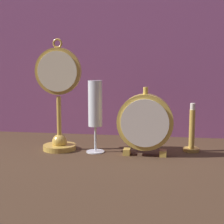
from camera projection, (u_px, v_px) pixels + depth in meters
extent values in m
plane|color=#422D1E|center=(108.00, 158.00, 1.08)|extent=(4.00, 4.00, 0.00)
cube|color=#8E4C7F|center=(122.00, 42.00, 1.34)|extent=(1.23, 0.01, 0.68)
cylinder|color=gold|center=(60.00, 147.00, 1.17)|extent=(0.10, 0.10, 0.02)
sphere|color=gold|center=(60.00, 142.00, 1.17)|extent=(0.05, 0.05, 0.05)
cylinder|color=gold|center=(59.00, 121.00, 1.16)|extent=(0.01, 0.01, 0.15)
cylinder|color=gold|center=(58.00, 71.00, 1.14)|extent=(0.14, 0.02, 0.14)
cylinder|color=beige|center=(57.00, 71.00, 1.13)|extent=(0.12, 0.00, 0.12)
torus|color=gold|center=(57.00, 43.00, 1.13)|extent=(0.03, 0.01, 0.03)
cube|color=gold|center=(127.00, 152.00, 1.11)|extent=(0.02, 0.03, 0.02)
cube|color=gold|center=(163.00, 153.00, 1.10)|extent=(0.02, 0.03, 0.02)
cylinder|color=gold|center=(145.00, 122.00, 1.09)|extent=(0.16, 0.04, 0.16)
cylinder|color=silver|center=(145.00, 123.00, 1.07)|extent=(0.14, 0.00, 0.14)
cylinder|color=gold|center=(146.00, 91.00, 1.08)|extent=(0.01, 0.01, 0.02)
cylinder|color=silver|center=(95.00, 151.00, 1.14)|extent=(0.06, 0.06, 0.01)
cylinder|color=silver|center=(95.00, 138.00, 1.14)|extent=(0.01, 0.01, 0.08)
cylinder|color=white|center=(95.00, 103.00, 1.12)|extent=(0.04, 0.04, 0.14)
cylinder|color=#DBC675|center=(95.00, 111.00, 1.13)|extent=(0.04, 0.04, 0.09)
cylinder|color=gold|center=(191.00, 150.00, 1.15)|extent=(0.05, 0.05, 0.01)
cylinder|color=gold|center=(192.00, 129.00, 1.14)|extent=(0.02, 0.02, 0.12)
cylinder|color=silver|center=(193.00, 106.00, 1.13)|extent=(0.02, 0.02, 0.02)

